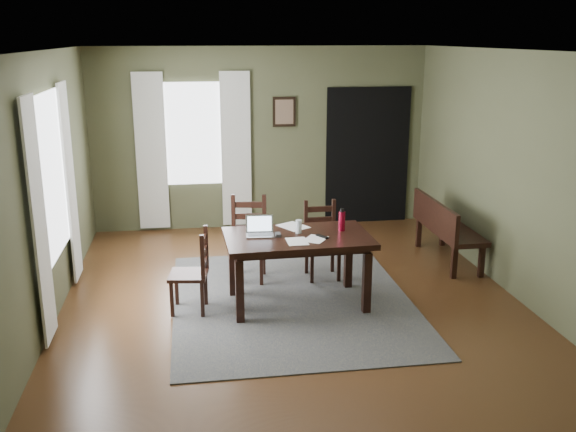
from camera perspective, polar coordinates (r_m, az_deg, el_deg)
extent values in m
cube|color=#492C16|center=(7.18, 0.36, -7.61)|extent=(5.00, 6.00, 0.01)
cube|color=#4E5135|center=(9.68, -2.43, 6.87)|extent=(5.00, 0.02, 2.70)
cube|color=#4E5135|center=(3.95, 7.29, -6.59)|extent=(5.00, 0.02, 2.70)
cube|color=#4E5135|center=(6.84, -20.80, 2.09)|extent=(0.02, 6.00, 2.70)
cube|color=#4E5135|center=(7.56, 19.49, 3.45)|extent=(0.02, 6.00, 2.70)
cube|color=white|center=(6.59, 0.41, 14.51)|extent=(5.00, 6.00, 0.02)
cube|color=#454545|center=(7.18, 0.36, -7.53)|extent=(2.60, 3.20, 0.01)
cube|color=black|center=(6.85, 0.87, -2.00)|extent=(1.57, 0.97, 0.06)
cube|color=black|center=(6.87, 0.87, -2.45)|extent=(1.40, 0.80, 0.05)
cube|color=black|center=(6.56, -4.32, -6.70)|extent=(0.08, 0.08, 0.66)
cube|color=black|center=(7.23, -4.94, -4.54)|extent=(0.08, 0.08, 0.66)
cube|color=black|center=(6.82, 7.02, -5.89)|extent=(0.08, 0.08, 0.66)
cube|color=black|center=(7.47, 5.38, -3.89)|extent=(0.08, 0.08, 0.66)
cube|color=black|center=(6.86, -8.84, -5.20)|extent=(0.44, 0.44, 0.04)
cube|color=black|center=(7.10, -9.87, -6.31)|extent=(0.04, 0.04, 0.38)
cube|color=black|center=(7.06, -7.31, -6.34)|extent=(0.04, 0.04, 0.38)
cube|color=black|center=(6.82, -10.28, -7.31)|extent=(0.04, 0.04, 0.38)
cube|color=black|center=(6.77, -7.62, -7.35)|extent=(0.04, 0.04, 0.38)
cube|color=black|center=(6.91, -7.28, -2.77)|extent=(0.05, 0.05, 0.48)
cube|color=black|center=(6.59, -7.61, -3.69)|extent=(0.05, 0.05, 0.48)
cube|color=black|center=(6.79, -7.40, -4.26)|extent=(0.06, 0.29, 0.07)
cube|color=black|center=(6.75, -7.44, -3.22)|extent=(0.06, 0.29, 0.07)
cube|color=black|center=(6.71, -7.48, -2.16)|extent=(0.06, 0.29, 0.07)
cube|color=black|center=(7.63, -3.61, -2.47)|extent=(0.51, 0.51, 0.04)
cube|color=black|center=(7.57, -5.06, -4.55)|extent=(0.05, 0.05, 0.43)
cube|color=black|center=(7.90, -4.73, -3.66)|extent=(0.05, 0.05, 0.43)
cube|color=black|center=(7.53, -2.38, -4.61)|extent=(0.05, 0.05, 0.43)
cube|color=black|center=(7.86, -2.16, -3.71)|extent=(0.05, 0.05, 0.43)
cube|color=black|center=(7.76, -4.87, -0.02)|extent=(0.06, 0.06, 0.54)
cube|color=black|center=(7.72, -2.11, -0.05)|extent=(0.06, 0.06, 0.54)
cube|color=black|center=(7.78, -3.48, -1.07)|extent=(0.32, 0.09, 0.07)
cube|color=black|center=(7.74, -3.49, -0.03)|extent=(0.32, 0.09, 0.07)
cube|color=black|center=(7.70, -3.51, 1.01)|extent=(0.32, 0.09, 0.07)
cube|color=black|center=(7.71, 3.10, -2.56)|extent=(0.41, 0.41, 0.04)
cube|color=black|center=(7.59, 2.14, -4.55)|extent=(0.04, 0.04, 0.39)
cube|color=black|center=(7.89, 1.66, -3.74)|extent=(0.04, 0.04, 0.39)
cube|color=black|center=(7.66, 4.54, -4.40)|extent=(0.04, 0.04, 0.39)
cube|color=black|center=(7.96, 3.97, -3.61)|extent=(0.04, 0.04, 0.39)
cube|color=black|center=(7.77, 1.59, -0.39)|extent=(0.04, 0.04, 0.50)
cube|color=black|center=(7.84, 4.07, -0.28)|extent=(0.04, 0.04, 0.50)
cube|color=black|center=(7.84, 2.82, -1.28)|extent=(0.30, 0.03, 0.07)
cube|color=black|center=(7.80, 2.84, -0.34)|extent=(0.30, 0.03, 0.07)
cube|color=black|center=(7.76, 2.85, 0.62)|extent=(0.30, 0.03, 0.07)
cube|color=black|center=(8.55, 14.13, -1.11)|extent=(0.46, 1.45, 0.06)
cube|color=black|center=(8.15, 16.82, -3.86)|extent=(0.06, 0.06, 0.40)
cube|color=black|center=(8.01, 14.54, -4.03)|extent=(0.06, 0.06, 0.40)
cube|color=black|center=(9.23, 13.59, -1.34)|extent=(0.06, 0.06, 0.40)
cube|color=black|center=(9.10, 11.54, -1.45)|extent=(0.06, 0.06, 0.40)
cube|color=black|center=(8.41, 12.93, 0.17)|extent=(0.05, 1.45, 0.35)
cube|color=#B7B7BC|center=(6.84, -2.51, -1.71)|extent=(0.31, 0.22, 0.01)
cube|color=#B7B7BC|center=(6.91, -2.55, -0.67)|extent=(0.30, 0.07, 0.19)
cube|color=silver|center=(6.90, -2.55, -0.69)|extent=(0.26, 0.05, 0.16)
cube|color=#3F3F42|center=(6.82, -2.51, -1.67)|extent=(0.26, 0.14, 0.00)
cube|color=#3F3F42|center=(6.82, -0.91, -1.67)|extent=(0.06, 0.10, 0.03)
cube|color=black|center=(6.79, 3.05, -1.83)|extent=(0.12, 0.16, 0.02)
cylinder|color=silver|center=(6.91, 0.96, -0.95)|extent=(0.07, 0.07, 0.15)
cylinder|color=#A50C2B|center=(7.01, 4.81, -0.46)|extent=(0.07, 0.07, 0.21)
cylinder|color=black|center=(6.98, 4.83, 0.53)|extent=(0.04, 0.04, 0.03)
cube|color=white|center=(6.73, 2.45, -2.06)|extent=(0.32, 0.34, 0.00)
cube|color=white|center=(7.16, 0.47, -0.93)|extent=(0.38, 0.41, 0.00)
cube|color=white|center=(6.65, 0.80, -2.27)|extent=(0.21, 0.28, 0.00)
cube|color=white|center=(7.00, -20.32, 3.28)|extent=(0.01, 1.30, 1.70)
cube|color=white|center=(9.58, -8.42, 7.23)|extent=(1.00, 0.01, 1.50)
cube|color=silver|center=(6.27, -21.25, -0.54)|extent=(0.03, 0.48, 2.30)
cube|color=silver|center=(7.83, -18.80, 2.80)|extent=(0.03, 0.48, 2.30)
cube|color=silver|center=(9.61, -12.07, 5.56)|extent=(0.44, 0.03, 2.30)
cube|color=silver|center=(9.61, -4.64, 5.87)|extent=(0.44, 0.03, 2.30)
cube|color=black|center=(9.64, -0.34, 9.25)|extent=(0.34, 0.03, 0.44)
cube|color=brown|center=(9.63, -0.33, 9.24)|extent=(0.27, 0.01, 0.36)
cube|color=black|center=(10.02, 7.07, 5.33)|extent=(1.30, 0.03, 2.10)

